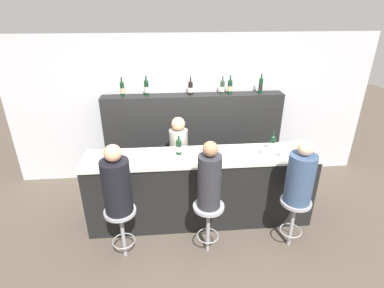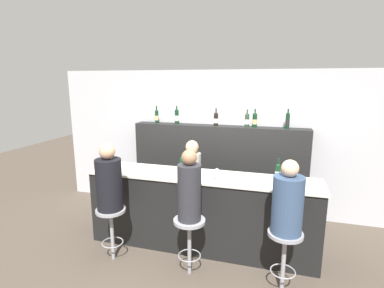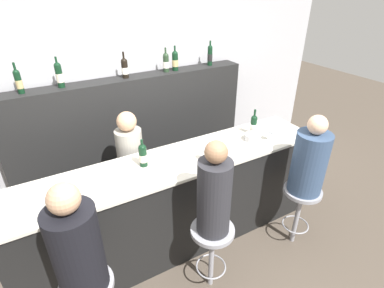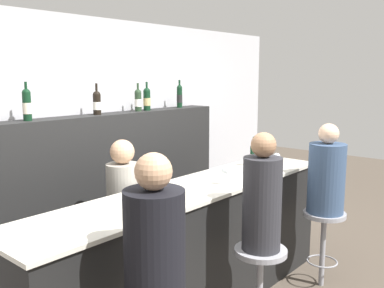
{
  "view_description": "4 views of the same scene",
  "coord_description": "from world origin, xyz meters",
  "px_view_note": "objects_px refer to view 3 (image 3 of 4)",
  "views": [
    {
      "loc": [
        -0.45,
        -3.37,
        3.04
      ],
      "look_at": [
        -0.13,
        0.28,
        1.3
      ],
      "focal_mm": 28.0,
      "sensor_mm": 36.0,
      "label": 1
    },
    {
      "loc": [
        1.01,
        -3.6,
        2.41
      ],
      "look_at": [
        -0.13,
        0.31,
        1.54
      ],
      "focal_mm": 28.0,
      "sensor_mm": 36.0,
      "label": 2
    },
    {
      "loc": [
        -1.1,
        -1.95,
        2.68
      ],
      "look_at": [
        0.21,
        0.35,
        1.21
      ],
      "focal_mm": 28.0,
      "sensor_mm": 36.0,
      "label": 3
    },
    {
      "loc": [
        -2.6,
        -1.94,
        2.03
      ],
      "look_at": [
        -0.0,
        0.32,
        1.47
      ],
      "focal_mm": 40.0,
      "sensor_mm": 36.0,
      "label": 4
    }
  ],
  "objects_px": {
    "wine_glass_1": "(272,132)",
    "metal_bowl": "(253,137)",
    "wine_glass_0": "(206,150)",
    "bar_stool_right": "(300,201)",
    "guest_seated_right": "(310,160)",
    "wine_bottle_backbar_0": "(18,81)",
    "wine_bottle_counter_1": "(254,125)",
    "wine_bottle_backbar_1": "(59,75)",
    "wine_bottle_counter_0": "(143,155)",
    "wine_bottle_backbar_2": "(125,68)",
    "guest_seated_middle": "(214,194)",
    "wine_bottle_backbar_5": "(210,55)",
    "bar_stool_middle": "(212,241)",
    "wine_bottle_backbar_4": "(175,60)",
    "guest_seated_left": "(76,246)",
    "wine_bottle_backbar_3": "(166,62)",
    "bartender": "(133,175)"
  },
  "relations": [
    {
      "from": "wine_glass_1",
      "to": "metal_bowl",
      "type": "distance_m",
      "value": 0.21
    },
    {
      "from": "wine_glass_0",
      "to": "bar_stool_right",
      "type": "xyz_separation_m",
      "value": [
        0.9,
        -0.5,
        -0.64
      ]
    },
    {
      "from": "guest_seated_right",
      "to": "wine_bottle_backbar_0",
      "type": "bearing_deg",
      "value": 141.49
    },
    {
      "from": "wine_bottle_counter_1",
      "to": "wine_bottle_backbar_1",
      "type": "height_order",
      "value": "wine_bottle_backbar_1"
    },
    {
      "from": "wine_glass_1",
      "to": "wine_bottle_counter_0",
      "type": "bearing_deg",
      "value": 170.84
    },
    {
      "from": "wine_bottle_backbar_1",
      "to": "wine_bottle_backbar_2",
      "type": "height_order",
      "value": "wine_bottle_backbar_1"
    },
    {
      "from": "wine_bottle_counter_0",
      "to": "guest_seated_middle",
      "type": "distance_m",
      "value": 0.81
    },
    {
      "from": "wine_bottle_backbar_1",
      "to": "wine_bottle_backbar_5",
      "type": "xyz_separation_m",
      "value": [
        1.92,
        -0.0,
        -0.0
      ]
    },
    {
      "from": "wine_bottle_counter_0",
      "to": "bar_stool_middle",
      "type": "distance_m",
      "value": 1.02
    },
    {
      "from": "wine_bottle_backbar_1",
      "to": "wine_bottle_counter_1",
      "type": "bearing_deg",
      "value": -31.71
    },
    {
      "from": "wine_bottle_backbar_4",
      "to": "bar_stool_right",
      "type": "height_order",
      "value": "wine_bottle_backbar_4"
    },
    {
      "from": "wine_bottle_backbar_1",
      "to": "guest_seated_left",
      "type": "bearing_deg",
      "value": -99.25
    },
    {
      "from": "wine_bottle_counter_1",
      "to": "bar_stool_middle",
      "type": "relative_size",
      "value": 0.41
    },
    {
      "from": "guest_seated_left",
      "to": "wine_bottle_backbar_0",
      "type": "bearing_deg",
      "value": 92.84
    },
    {
      "from": "wine_bottle_counter_1",
      "to": "guest_seated_left",
      "type": "relative_size",
      "value": 0.34
    },
    {
      "from": "bar_stool_middle",
      "to": "guest_seated_middle",
      "type": "bearing_deg",
      "value": 180.0
    },
    {
      "from": "wine_bottle_backbar_1",
      "to": "guest_seated_middle",
      "type": "relative_size",
      "value": 0.38
    },
    {
      "from": "wine_bottle_backbar_0",
      "to": "wine_bottle_backbar_3",
      "type": "height_order",
      "value": "wine_bottle_backbar_0"
    },
    {
      "from": "wine_bottle_backbar_2",
      "to": "guest_seated_middle",
      "type": "relative_size",
      "value": 0.35
    },
    {
      "from": "wine_bottle_backbar_0",
      "to": "metal_bowl",
      "type": "distance_m",
      "value": 2.52
    },
    {
      "from": "wine_bottle_backbar_3",
      "to": "bartender",
      "type": "distance_m",
      "value": 1.47
    },
    {
      "from": "wine_bottle_backbar_3",
      "to": "bar_stool_middle",
      "type": "height_order",
      "value": "wine_bottle_backbar_3"
    },
    {
      "from": "wine_bottle_backbar_3",
      "to": "bar_stool_right",
      "type": "relative_size",
      "value": 0.41
    },
    {
      "from": "wine_bottle_backbar_0",
      "to": "wine_bottle_backbar_2",
      "type": "height_order",
      "value": "wine_bottle_backbar_0"
    },
    {
      "from": "wine_bottle_backbar_2",
      "to": "wine_bottle_backbar_4",
      "type": "relative_size",
      "value": 0.98
    },
    {
      "from": "wine_bottle_backbar_2",
      "to": "metal_bowl",
      "type": "xyz_separation_m",
      "value": [
        0.99,
        -1.23,
        -0.62
      ]
    },
    {
      "from": "wine_bottle_counter_0",
      "to": "guest_seated_left",
      "type": "distance_m",
      "value": 1.06
    },
    {
      "from": "wine_bottle_counter_1",
      "to": "guest_seated_right",
      "type": "bearing_deg",
      "value": -80.7
    },
    {
      "from": "wine_bottle_backbar_2",
      "to": "wine_bottle_backbar_3",
      "type": "xyz_separation_m",
      "value": [
        0.54,
        -0.0,
        0.0
      ]
    },
    {
      "from": "bartender",
      "to": "wine_bottle_counter_1",
      "type": "bearing_deg",
      "value": -19.23
    },
    {
      "from": "wine_bottle_backbar_3",
      "to": "wine_glass_0",
      "type": "relative_size",
      "value": 1.82
    },
    {
      "from": "wine_bottle_counter_1",
      "to": "guest_seated_middle",
      "type": "distance_m",
      "value": 1.25
    },
    {
      "from": "wine_bottle_backbar_0",
      "to": "bar_stool_middle",
      "type": "height_order",
      "value": "wine_bottle_backbar_0"
    },
    {
      "from": "wine_bottle_backbar_4",
      "to": "metal_bowl",
      "type": "distance_m",
      "value": 1.42
    },
    {
      "from": "wine_bottle_counter_1",
      "to": "wine_glass_0",
      "type": "distance_m",
      "value": 0.82
    },
    {
      "from": "bar_stool_right",
      "to": "wine_bottle_backbar_1",
      "type": "bearing_deg",
      "value": 136.24
    },
    {
      "from": "wine_glass_1",
      "to": "bar_stool_right",
      "type": "distance_m",
      "value": 0.81
    },
    {
      "from": "wine_bottle_backbar_1",
      "to": "metal_bowl",
      "type": "distance_m",
      "value": 2.21
    },
    {
      "from": "bar_stool_middle",
      "to": "guest_seated_middle",
      "type": "distance_m",
      "value": 0.55
    },
    {
      "from": "wine_glass_0",
      "to": "metal_bowl",
      "type": "distance_m",
      "value": 0.7
    },
    {
      "from": "wine_bottle_backbar_3",
      "to": "metal_bowl",
      "type": "xyz_separation_m",
      "value": [
        0.45,
        -1.23,
        -0.62
      ]
    },
    {
      "from": "wine_bottle_backbar_5",
      "to": "bar_stool_right",
      "type": "bearing_deg",
      "value": -89.66
    },
    {
      "from": "wine_bottle_backbar_0",
      "to": "wine_glass_1",
      "type": "bearing_deg",
      "value": -30.66
    },
    {
      "from": "wine_bottle_backbar_5",
      "to": "wine_glass_0",
      "type": "xyz_separation_m",
      "value": [
        -0.89,
        -1.35,
        -0.55
      ]
    },
    {
      "from": "wine_glass_0",
      "to": "wine_bottle_backbar_0",
      "type": "bearing_deg",
      "value": 136.53
    },
    {
      "from": "wine_bottle_backbar_0",
      "to": "wine_bottle_backbar_1",
      "type": "relative_size",
      "value": 0.96
    },
    {
      "from": "wine_bottle_backbar_3",
      "to": "wine_glass_0",
      "type": "xyz_separation_m",
      "value": [
        -0.23,
        -1.35,
        -0.54
      ]
    },
    {
      "from": "wine_glass_1",
      "to": "wine_bottle_backbar_5",
      "type": "bearing_deg",
      "value": 88.28
    },
    {
      "from": "wine_bottle_backbar_1",
      "to": "wine_bottle_backbar_5",
      "type": "relative_size",
      "value": 1.02
    },
    {
      "from": "wine_bottle_backbar_1",
      "to": "wine_bottle_backbar_4",
      "type": "distance_m",
      "value": 1.39
    }
  ]
}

